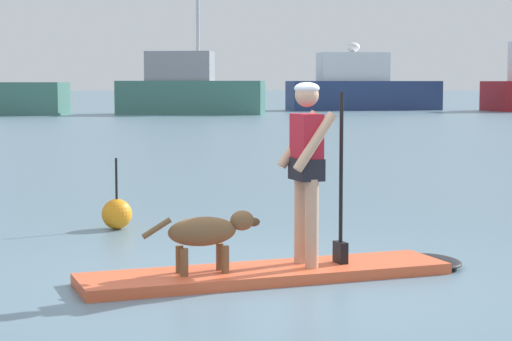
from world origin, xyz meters
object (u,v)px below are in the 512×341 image
at_px(moored_boat_outer, 361,88).
at_px(moored_boat_starboard, 188,90).
at_px(marker_buoy, 117,214).
at_px(paddleboard, 289,272).
at_px(dog, 208,233).
at_px(person_paddler, 308,160).

bearing_deg(moored_boat_outer, moored_boat_starboard, -148.00).
bearing_deg(marker_buoy, moored_boat_starboard, 87.62).
distance_m(paddleboard, dog, 0.88).
relative_size(moored_boat_starboard, marker_buoy, 10.20).
height_order(moored_boat_starboard, moored_boat_outer, moored_boat_starboard).
height_order(paddleboard, marker_buoy, marker_buoy).
height_order(dog, moored_boat_starboard, moored_boat_starboard).
xyz_separation_m(person_paddler, dog, (-0.93, -0.25, -0.61)).
bearing_deg(moored_boat_outer, marker_buoy, -104.91).
relative_size(person_paddler, moored_boat_outer, 0.17).
distance_m(paddleboard, moored_boat_starboard, 45.04).
xyz_separation_m(paddleboard, marker_buoy, (-1.73, 3.03, 0.14)).
xyz_separation_m(paddleboard, moored_boat_starboard, (0.01, 45.03, 1.31)).
height_order(moored_boat_outer, marker_buoy, moored_boat_outer).
xyz_separation_m(moored_boat_outer, marker_buoy, (-13.06, -49.07, -1.23)).
bearing_deg(paddleboard, dog, -165.01).
distance_m(person_paddler, moored_boat_starboard, 44.98).
distance_m(person_paddler, moored_boat_outer, 53.24).
height_order(dog, marker_buoy, marker_buoy).
bearing_deg(paddleboard, moored_boat_starboard, 89.99).
bearing_deg(dog, person_paddler, 14.99).
bearing_deg(person_paddler, moored_boat_outer, 77.90).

